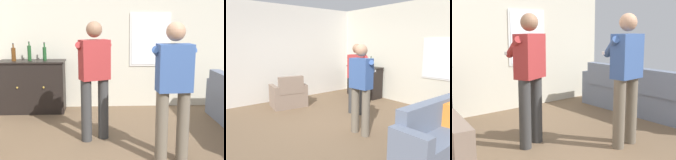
% 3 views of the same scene
% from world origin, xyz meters
% --- Properties ---
extents(wall_back_with_window, '(5.20, 0.15, 2.80)m').
position_xyz_m(wall_back_with_window, '(0.02, 2.66, 1.40)').
color(wall_back_with_window, beige).
rests_on(wall_back_with_window, ground).
extents(couch, '(0.57, 2.63, 0.83)m').
position_xyz_m(couch, '(2.04, 0.82, 0.32)').
color(couch, slate).
rests_on(couch, ground).
extents(person_standing_left, '(0.51, 0.52, 1.68)m').
position_xyz_m(person_standing_left, '(-0.24, 0.89, 0.94)').
color(person_standing_left, '#383838').
rests_on(person_standing_left, ground).
extents(person_standing_right, '(0.56, 0.49, 1.68)m').
position_xyz_m(person_standing_right, '(0.69, 0.11, 0.94)').
color(person_standing_right, '#6B6051').
rests_on(person_standing_right, ground).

